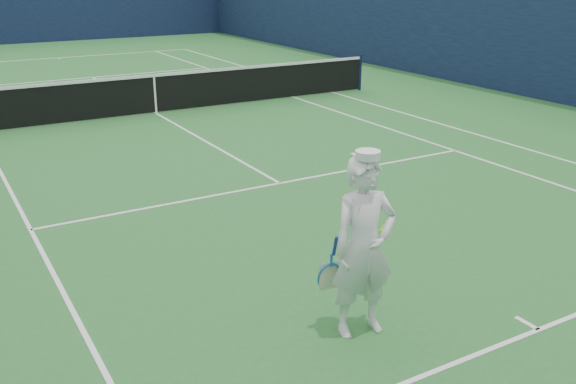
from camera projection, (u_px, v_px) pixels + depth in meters
name	position (u px, v px, depth m)	size (l,w,h in m)	color
ground	(156.00, 114.00, 16.36)	(80.00, 80.00, 0.00)	#28692C
court_markings	(156.00, 113.00, 16.36)	(11.03, 23.83, 0.01)	white
windscreen_fence	(151.00, 33.00, 15.69)	(20.12, 36.12, 4.00)	#0F1A3A
tennis_net	(155.00, 92.00, 16.17)	(12.88, 0.09, 1.07)	#141E4C
tennis_player	(364.00, 247.00, 6.37)	(0.77, 0.58, 1.95)	white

